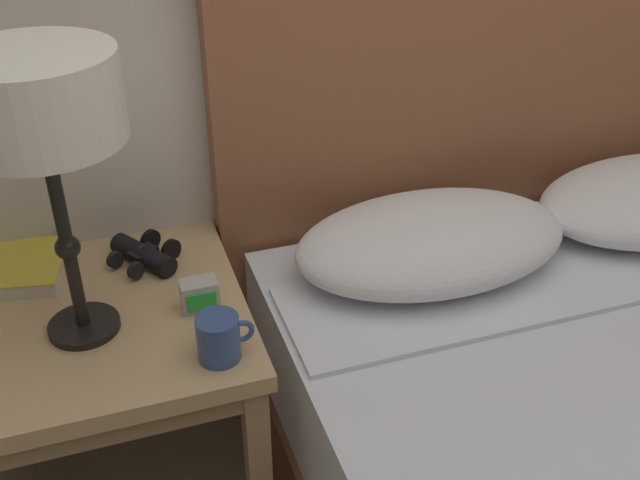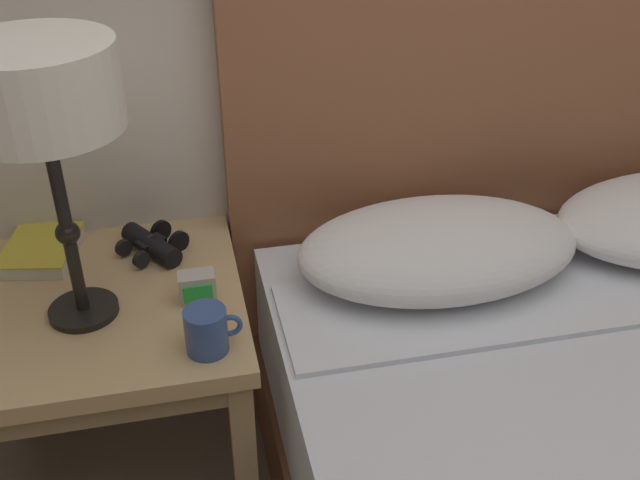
# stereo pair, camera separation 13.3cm
# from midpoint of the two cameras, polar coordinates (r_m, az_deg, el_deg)

# --- Properties ---
(nightstand) EXTENTS (0.58, 0.58, 0.56)m
(nightstand) POSITION_cam_midpoint_polar(r_m,az_deg,el_deg) (1.56, -19.09, -7.39)
(nightstand) COLOR tan
(nightstand) RESTS_ON ground_plane
(table_lamp) EXTENTS (0.26, 0.26, 0.52)m
(table_lamp) POSITION_cam_midpoint_polar(r_m,az_deg,el_deg) (1.27, -23.59, 9.14)
(table_lamp) COLOR black
(table_lamp) RESTS_ON nightstand
(book_on_nightstand) EXTENTS (0.17, 0.21, 0.03)m
(book_on_nightstand) POSITION_cam_midpoint_polar(r_m,az_deg,el_deg) (1.66, -23.61, -1.97)
(book_on_nightstand) COLOR silver
(book_on_nightstand) RESTS_ON nightstand
(binoculars_pair) EXTENTS (0.16, 0.16, 0.05)m
(binoculars_pair) POSITION_cam_midpoint_polar(r_m,az_deg,el_deg) (1.61, -15.60, -1.14)
(binoculars_pair) COLOR black
(binoculars_pair) RESTS_ON nightstand
(coffee_mug) EXTENTS (0.10, 0.08, 0.08)m
(coffee_mug) POSITION_cam_midpoint_polar(r_m,az_deg,el_deg) (1.32, -10.59, -7.43)
(coffee_mug) COLOR #334C84
(coffee_mug) RESTS_ON nightstand
(alarm_clock) EXTENTS (0.07, 0.05, 0.06)m
(alarm_clock) POSITION_cam_midpoint_polar(r_m,az_deg,el_deg) (1.45, -11.80, -4.20)
(alarm_clock) COLOR #B7B2A8
(alarm_clock) RESTS_ON nightstand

